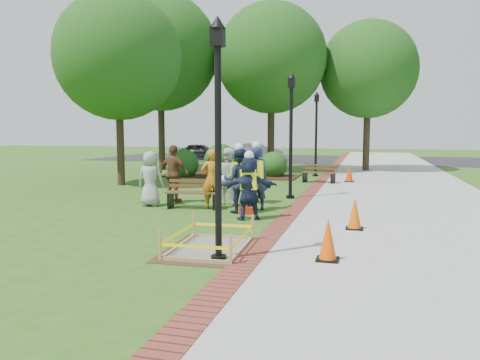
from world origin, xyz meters
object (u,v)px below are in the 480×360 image
(lamp_near, at_px, (218,121))
(hivis_worker_c, at_px, (239,179))
(cone_front, at_px, (328,241))
(hivis_worker_a, at_px, (249,185))
(hivis_worker_b, at_px, (256,176))
(wet_concrete_pad, at_px, (210,238))
(bench_near, at_px, (193,199))

(lamp_near, relative_size, hivis_worker_c, 2.17)
(lamp_near, bearing_deg, cone_front, 14.22)
(hivis_worker_a, distance_m, hivis_worker_c, 1.07)
(lamp_near, xyz_separation_m, hivis_worker_c, (-0.95, 4.83, -1.51))
(hivis_worker_c, bearing_deg, cone_front, -56.91)
(cone_front, distance_m, hivis_worker_b, 5.54)
(wet_concrete_pad, relative_size, lamp_near, 0.56)
(bench_near, height_order, lamp_near, lamp_near)
(hivis_worker_a, height_order, hivis_worker_c, hivis_worker_c)
(lamp_near, distance_m, hivis_worker_b, 5.63)
(wet_concrete_pad, xyz_separation_m, hivis_worker_c, (-0.56, 4.14, 0.74))
(lamp_near, relative_size, hivis_worker_b, 2.12)
(cone_front, xyz_separation_m, hivis_worker_a, (-2.31, 3.42, 0.52))
(hivis_worker_a, distance_m, hivis_worker_b, 1.50)
(cone_front, relative_size, hivis_worker_c, 0.40)
(cone_front, relative_size, lamp_near, 0.18)
(wet_concrete_pad, distance_m, bench_near, 4.93)
(bench_near, relative_size, hivis_worker_b, 0.81)
(bench_near, bearing_deg, lamp_near, -64.44)
(cone_front, xyz_separation_m, hivis_worker_c, (-2.84, 4.35, 0.59))
(hivis_worker_b, xyz_separation_m, hivis_worker_c, (-0.36, -0.56, -0.02))
(hivis_worker_a, relative_size, hivis_worker_c, 0.92)
(lamp_near, bearing_deg, bench_near, 115.56)
(wet_concrete_pad, bearing_deg, hivis_worker_b, 92.39)
(cone_front, height_order, hivis_worker_a, hivis_worker_a)
(wet_concrete_pad, distance_m, hivis_worker_b, 4.77)
(wet_concrete_pad, height_order, bench_near, bench_near)
(wet_concrete_pad, bearing_deg, lamp_near, -60.12)
(lamp_near, bearing_deg, hivis_worker_c, 101.17)
(hivis_worker_a, bearing_deg, cone_front, -56.02)
(bench_near, relative_size, cone_front, 2.08)
(wet_concrete_pad, height_order, cone_front, cone_front)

